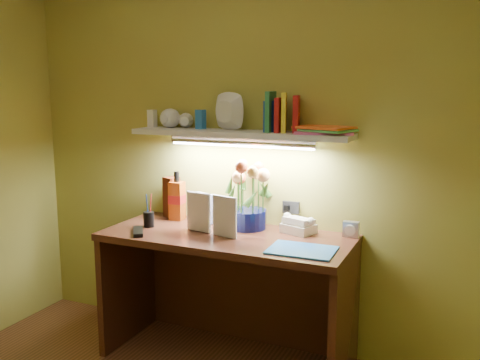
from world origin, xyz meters
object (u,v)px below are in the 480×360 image
object	(u,v)px
telephone	(299,224)
whisky_bottle	(177,196)
desk	(227,298)
desk_clock	(351,229)
flower_bouquet	(248,196)

from	to	relation	value
telephone	whisky_bottle	xyz separation A→B (m)	(-0.78, -0.01, 0.10)
desk	desk_clock	world-z (taller)	desk_clock
desk	telephone	bearing A→B (deg)	28.00
desk	flower_bouquet	size ratio (longest dim) A/B	3.65
telephone	whisky_bottle	world-z (taller)	whisky_bottle
desk_clock	flower_bouquet	bearing A→B (deg)	-176.27
desk	whisky_bottle	distance (m)	0.70
desk_clock	whisky_bottle	size ratio (longest dim) A/B	0.29
whisky_bottle	flower_bouquet	bearing A→B (deg)	-1.41
telephone	desk_clock	bearing A→B (deg)	27.21
desk_clock	telephone	bearing A→B (deg)	-174.35
desk_clock	whisky_bottle	xyz separation A→B (m)	(-1.07, -0.05, 0.11)
flower_bouquet	whisky_bottle	size ratio (longest dim) A/B	1.27
desk	desk_clock	bearing A→B (deg)	19.58
flower_bouquet	telephone	world-z (taller)	flower_bouquet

